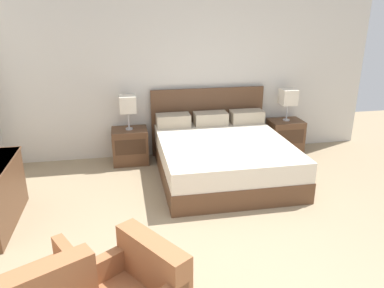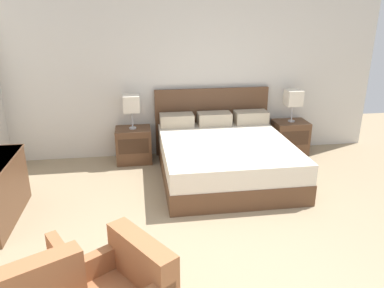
# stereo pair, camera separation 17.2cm
# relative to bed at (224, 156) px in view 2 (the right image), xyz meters

# --- Properties ---
(wall_back) EXTENTS (6.57, 0.06, 2.66)m
(wall_back) POSITION_rel_bed_xyz_m (-0.54, 1.04, 1.03)
(wall_back) COLOR beige
(wall_back) RESTS_ON ground
(bed) EXTENTS (1.87, 2.05, 1.10)m
(bed) POSITION_rel_bed_xyz_m (0.00, 0.00, 0.00)
(bed) COLOR brown
(bed) RESTS_ON ground
(nightstand_left) EXTENTS (0.55, 0.43, 0.55)m
(nightstand_left) POSITION_rel_bed_xyz_m (-1.30, 0.73, -0.03)
(nightstand_left) COLOR brown
(nightstand_left) RESTS_ON ground
(nightstand_right) EXTENTS (0.55, 0.43, 0.55)m
(nightstand_right) POSITION_rel_bed_xyz_m (1.30, 0.73, -0.03)
(nightstand_right) COLOR brown
(nightstand_right) RESTS_ON ground
(table_lamp_left) EXTENTS (0.25, 0.25, 0.53)m
(table_lamp_left) POSITION_rel_bed_xyz_m (-1.30, 0.73, 0.64)
(table_lamp_left) COLOR #B7B7BC
(table_lamp_left) RESTS_ON nightstand_left
(table_lamp_right) EXTENTS (0.25, 0.25, 0.53)m
(table_lamp_right) POSITION_rel_bed_xyz_m (1.30, 0.73, 0.64)
(table_lamp_right) COLOR #B7B7BC
(table_lamp_right) RESTS_ON nightstand_right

